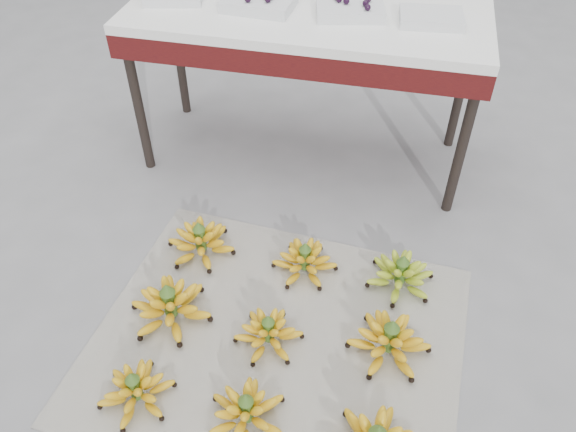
% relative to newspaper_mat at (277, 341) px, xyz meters
% --- Properties ---
extents(ground, '(60.00, 60.00, 0.00)m').
position_rel_newspaper_mat_xyz_m(ground, '(0.01, 0.07, -0.00)').
color(ground, slate).
rests_on(ground, ground).
extents(newspaper_mat, '(1.33, 1.14, 0.01)m').
position_rel_newspaper_mat_xyz_m(newspaper_mat, '(0.00, 0.00, 0.00)').
color(newspaper_mat, white).
rests_on(newspaper_mat, ground).
extents(bunch_front_left, '(0.28, 0.28, 0.15)m').
position_rel_newspaper_mat_xyz_m(bunch_front_left, '(-0.38, -0.31, 0.05)').
color(bunch_front_left, yellow).
rests_on(bunch_front_left, newspaper_mat).
extents(bunch_front_center, '(0.31, 0.31, 0.15)m').
position_rel_newspaper_mat_xyz_m(bunch_front_center, '(-0.02, -0.31, 0.05)').
color(bunch_front_center, yellow).
rests_on(bunch_front_center, newspaper_mat).
extents(bunch_mid_left, '(0.35, 0.35, 0.18)m').
position_rel_newspaper_mat_xyz_m(bunch_mid_left, '(-0.39, 0.02, 0.06)').
color(bunch_mid_left, yellow).
rests_on(bunch_mid_left, newspaper_mat).
extents(bunch_mid_center, '(0.25, 0.25, 0.14)m').
position_rel_newspaper_mat_xyz_m(bunch_mid_center, '(-0.03, -0.01, 0.05)').
color(bunch_mid_center, yellow).
rests_on(bunch_mid_center, newspaper_mat).
extents(bunch_mid_right, '(0.32, 0.32, 0.17)m').
position_rel_newspaper_mat_xyz_m(bunch_mid_right, '(0.38, 0.04, 0.06)').
color(bunch_mid_right, yellow).
rests_on(bunch_mid_right, newspaper_mat).
extents(bunch_back_left, '(0.34, 0.34, 0.16)m').
position_rel_newspaper_mat_xyz_m(bunch_back_left, '(-0.40, 0.35, 0.06)').
color(bunch_back_left, yellow).
rests_on(bunch_back_left, newspaper_mat).
extents(bunch_back_center, '(0.26, 0.26, 0.15)m').
position_rel_newspaper_mat_xyz_m(bunch_back_center, '(0.03, 0.34, 0.05)').
color(bunch_back_center, yellow).
rests_on(bunch_back_center, newspaper_mat).
extents(bunch_back_right, '(0.26, 0.26, 0.16)m').
position_rel_newspaper_mat_xyz_m(bunch_back_right, '(0.39, 0.35, 0.06)').
color(bunch_back_right, '#86A522').
rests_on(bunch_back_right, newspaper_mat).
extents(vendor_table, '(1.49, 0.59, 0.71)m').
position_rel_newspaper_mat_xyz_m(vendor_table, '(-0.13, 1.08, 0.63)').
color(vendor_table, black).
rests_on(vendor_table, ground).
extents(tray_left, '(0.29, 0.22, 0.07)m').
position_rel_newspaper_mat_xyz_m(tray_left, '(-0.33, 1.08, 0.74)').
color(tray_left, silver).
rests_on(tray_left, vendor_table).
extents(tray_right, '(0.30, 0.24, 0.07)m').
position_rel_newspaper_mat_xyz_m(tray_right, '(0.04, 1.10, 0.73)').
color(tray_right, silver).
rests_on(tray_right, vendor_table).
extents(tray_far_right, '(0.26, 0.20, 0.04)m').
position_rel_newspaper_mat_xyz_m(tray_far_right, '(0.36, 1.09, 0.73)').
color(tray_far_right, silver).
rests_on(tray_far_right, vendor_table).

